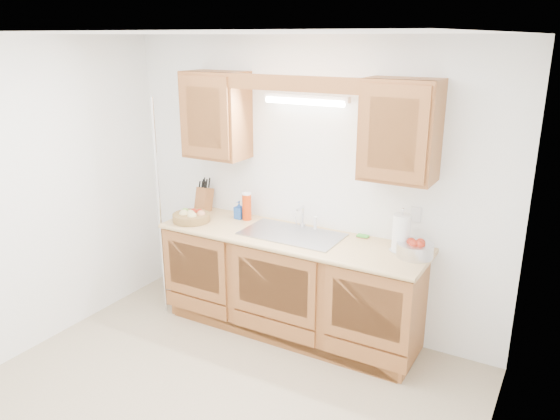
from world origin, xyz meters
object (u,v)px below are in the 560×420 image
Objects in this scene: knife_block at (204,199)px; paper_towel at (401,233)px; fruit_basket at (191,216)px; apple_bowl at (415,249)px.

paper_towel reaches higher than knife_block.
paper_towel reaches higher than fruit_basket.
fruit_basket is at bearing -76.59° from knife_block.
fruit_basket is at bearing -174.97° from apple_bowl.
knife_block is 1.94m from paper_towel.
knife_block is 1.09× the size of apple_bowl.
knife_block is (-0.08, 0.30, 0.07)m from fruit_basket.
apple_bowl is at bearing -21.06° from paper_towel.
paper_towel reaches higher than apple_bowl.
paper_towel is 1.15× the size of apple_bowl.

